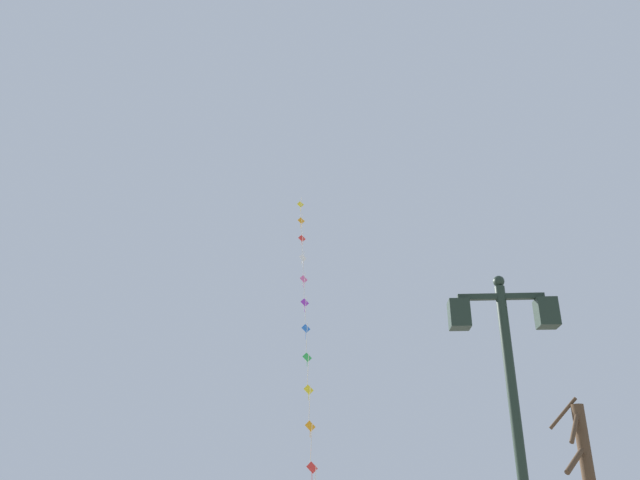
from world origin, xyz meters
name	(u,v)px	position (x,y,z in m)	size (l,w,h in m)	color
twin_lantern_lamp_post	(510,372)	(2.52, 6.67, 3.14)	(1.48, 0.28, 4.51)	#1E2D23
kite_train	(305,319)	(-1.59, 22.98, 8.69)	(1.74, 10.14, 16.66)	brown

